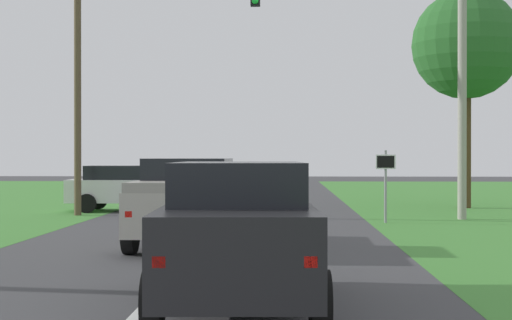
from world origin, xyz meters
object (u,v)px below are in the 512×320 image
object	(u,v)px
traffic_light	(124,50)
pickup_truck_lead	(190,202)
red_suv_near	(239,231)
keep_moving_sign	(386,176)
crossing_suv_far	(128,187)
oak_tree_right	(466,45)
utility_pole_right	(462,87)

from	to	relation	value
traffic_light	pickup_truck_lead	bearing A→B (deg)	-68.97
red_suv_near	keep_moving_sign	size ratio (longest dim) A/B	2.08
red_suv_near	pickup_truck_lead	bearing A→B (deg)	102.79
pickup_truck_lead	keep_moving_sign	bearing A→B (deg)	50.35
pickup_truck_lead	crossing_suv_far	bearing A→B (deg)	108.76
keep_moving_sign	oak_tree_right	xyz separation A→B (m)	(4.00, 6.78, 4.93)
crossing_suv_far	utility_pole_right	distance (m)	12.34
pickup_truck_lead	crossing_suv_far	size ratio (longest dim) A/B	1.13
keep_moving_sign	traffic_light	bearing A→B (deg)	163.56
red_suv_near	crossing_suv_far	distance (m)	18.37
red_suv_near	crossing_suv_far	size ratio (longest dim) A/B	1.03
crossing_suv_far	keep_moving_sign	bearing A→B (deg)	-27.46
crossing_suv_far	utility_pole_right	bearing A→B (deg)	-15.68
pickup_truck_lead	traffic_light	bearing A→B (deg)	111.03
crossing_suv_far	utility_pole_right	world-z (taller)	utility_pole_right
pickup_truck_lead	oak_tree_right	distance (m)	16.79
keep_moving_sign	crossing_suv_far	bearing A→B (deg)	152.54
keep_moving_sign	utility_pole_right	distance (m)	4.07
oak_tree_right	pickup_truck_lead	bearing A→B (deg)	-125.15
pickup_truck_lead	oak_tree_right	bearing A→B (deg)	54.85
red_suv_near	utility_pole_right	size ratio (longest dim) A/B	0.54
crossing_suv_far	red_suv_near	bearing A→B (deg)	-73.50
keep_moving_sign	red_suv_near	bearing A→B (deg)	-105.53
traffic_light	keep_moving_sign	distance (m)	9.84
red_suv_near	keep_moving_sign	world-z (taller)	keep_moving_sign
oak_tree_right	crossing_suv_far	distance (m)	14.12
red_suv_near	oak_tree_right	bearing A→B (deg)	68.96
oak_tree_right	utility_pole_right	world-z (taller)	oak_tree_right
red_suv_near	traffic_light	bearing A→B (deg)	107.52
oak_tree_right	red_suv_near	bearing A→B (deg)	-111.04
red_suv_near	pickup_truck_lead	xyz separation A→B (m)	(-1.54, 6.79, -0.03)
oak_tree_right	crossing_suv_far	size ratio (longest dim) A/B	1.91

